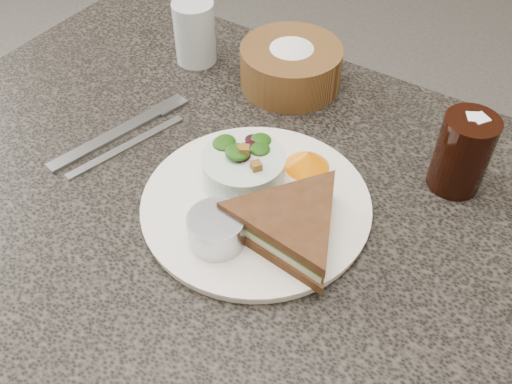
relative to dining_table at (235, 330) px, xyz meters
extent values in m
cube|color=black|center=(0.00, 0.00, 0.00)|extent=(1.00, 0.70, 0.75)
cylinder|color=silver|center=(0.05, -0.01, 0.38)|extent=(0.29, 0.29, 0.01)
cylinder|color=#A9ADB9|center=(0.05, -0.09, 0.41)|extent=(0.07, 0.07, 0.04)
cone|color=orange|center=(0.08, 0.08, 0.40)|extent=(0.09, 0.09, 0.03)
cube|color=#90949B|center=(-0.20, -0.01, 0.38)|extent=(0.07, 0.21, 0.01)
cube|color=#9DA1A7|center=(-0.16, -0.02, 0.38)|extent=(0.06, 0.19, 0.00)
cylinder|color=#ADB7BB|center=(-0.22, 0.22, 0.43)|extent=(0.09, 0.09, 0.10)
camera|label=1|loc=(0.32, -0.43, 0.92)|focal=40.00mm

